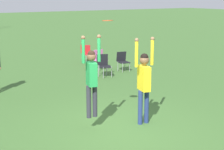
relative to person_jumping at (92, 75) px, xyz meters
The scene contains 8 objects.
ground_plane 1.59m from the person_jumping, 26.15° to the right, with size 120.00×120.00×0.00m, color #3D662D.
person_jumping is the anchor object (origin of this frame).
person_defending 1.41m from the person_jumping, 14.68° to the right, with size 0.60×0.49×2.28m.
frisbee 1.38m from the person_jumping, ahead, with size 0.27×0.27×0.03m.
camping_chair_0 6.21m from the person_jumping, 56.11° to the left, with size 0.63×0.69×0.93m.
camping_chair_1 7.43m from the person_jumping, 50.02° to the left, with size 0.51×0.55×0.85m.
camping_chair_2 9.39m from the person_jumping, 62.18° to the left, with size 0.67×0.74×0.87m.
camping_chair_4 7.74m from the person_jumping, 58.08° to the left, with size 0.55×0.59×0.88m.
Camera 1 is at (-5.04, -7.51, 3.35)m, focal length 60.00 mm.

